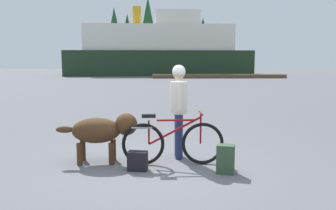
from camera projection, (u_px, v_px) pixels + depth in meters
The scene contains 12 objects.
ground_plane at pixel (156, 165), 6.09m from camera, with size 160.00×160.00×0.00m, color slate.
bicycle at pixel (172, 142), 6.07m from camera, with size 1.79×0.44×0.93m.
person_cyclist at pixel (179, 102), 6.44m from camera, with size 0.32×0.53×1.74m.
dog at pixel (102, 130), 6.18m from camera, with size 1.45×0.53×0.89m.
backpack at pixel (226, 159), 5.62m from camera, with size 0.28×0.20×0.47m, color #334C33.
handbag_pannier at pixel (138, 161), 5.77m from camera, with size 0.32×0.18×0.32m, color black.
dock_pier at pixel (218, 76), 38.12m from camera, with size 14.44×2.50×0.40m, color brown.
ferry_boat at pixel (160, 51), 44.87m from camera, with size 23.14×7.05×8.73m.
pine_tree_far_left at pixel (114, 34), 59.21m from camera, with size 3.72×3.72×10.93m.
pine_tree_center at pixel (148, 25), 58.16m from camera, with size 3.64×3.64×12.52m.
pine_tree_far_right at pixel (203, 38), 59.08m from camera, with size 3.69×3.69×9.15m.
pine_tree_mid_back at pixel (127, 35), 62.51m from camera, with size 3.22×3.22×10.30m.
Camera 1 is at (-0.06, -5.91, 1.81)m, focal length 37.11 mm.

